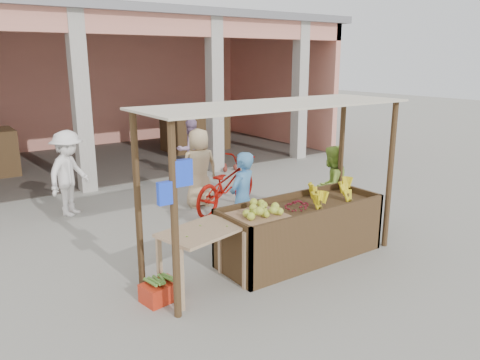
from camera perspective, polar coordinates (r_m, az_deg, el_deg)
ground at (r=7.10m, az=4.26°, el=-10.28°), size 60.00×60.00×0.00m
market_building at (r=14.50m, az=-18.77°, el=12.77°), size 14.40×6.40×4.20m
fruit_stall at (r=7.25m, az=7.40°, el=-6.40°), size 2.60×0.95×0.80m
stall_awning at (r=6.56m, az=4.15°, el=5.74°), size 4.09×1.35×2.39m
banana_heap at (r=7.54m, az=11.01°, el=-1.70°), size 1.11×0.61×0.20m
melon_tray at (r=6.56m, az=2.01°, el=-3.98°), size 0.76×0.66×0.20m
berry_heap at (r=7.05m, az=7.08°, el=-2.92°), size 0.47×0.38×0.15m
side_table at (r=6.11m, az=-4.66°, el=-7.30°), size 1.18×0.92×0.85m
papaya_pile at (r=6.02m, az=-4.71°, el=-5.08°), size 0.77×0.44×0.22m
red_crate at (r=6.17m, az=-9.66°, el=-13.27°), size 0.51×0.40×0.24m
plantain_bundle at (r=6.10m, az=-9.72°, el=-11.98°), size 0.35×0.24×0.07m
produce_sacks at (r=12.76m, az=-1.43°, el=2.57°), size 0.83×0.78×0.63m
vendor_blue at (r=7.56m, az=0.28°, el=-1.96°), size 0.75×0.66×1.65m
vendor_green at (r=8.64m, az=11.00°, el=-0.45°), size 0.81×0.55×1.55m
motorcycle at (r=9.38m, az=-1.72°, el=-0.41°), size 1.52×2.22×1.10m
shopper_a at (r=9.57m, az=-20.18°, el=1.14°), size 1.26×1.18×1.80m
shopper_c at (r=9.56m, az=-5.02°, el=1.98°), size 0.94×0.69×1.80m
shopper_f at (r=11.82m, az=-6.09°, el=4.07°), size 0.82×0.47×1.67m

